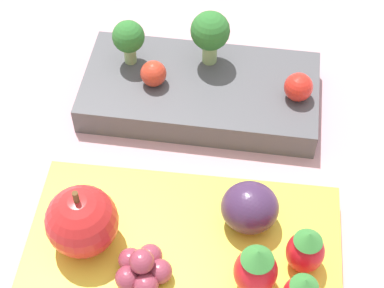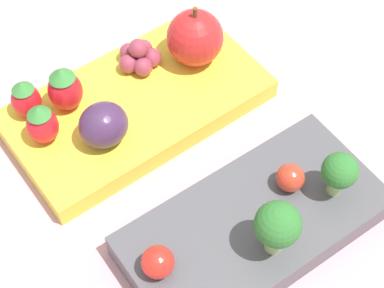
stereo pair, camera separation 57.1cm
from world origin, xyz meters
name	(u,v)px [view 1 (the left image)]	position (x,y,z in m)	size (l,w,h in m)	color
ground_plane	(193,167)	(0.00, 0.00, 0.00)	(4.00, 4.00, 0.00)	#C6939E
bento_box_savoury	(204,92)	(0.00, 0.07, 0.01)	(0.21, 0.11, 0.03)	#4C4C51
bento_box_fruit	(177,248)	(0.00, -0.08, 0.01)	(0.23, 0.13, 0.02)	yellow
broccoli_floret_0	(129,38)	(-0.06, 0.09, 0.05)	(0.03, 0.03, 0.04)	#93B770
broccoli_floret_1	(210,32)	(0.01, 0.10, 0.06)	(0.03, 0.03, 0.05)	#93B770
cherry_tomato_0	(153,74)	(-0.04, 0.07, 0.04)	(0.02, 0.02, 0.02)	red
cherry_tomato_1	(298,87)	(0.08, 0.06, 0.04)	(0.02, 0.02, 0.02)	red
apple	(82,221)	(-0.07, -0.09, 0.05)	(0.05, 0.05, 0.06)	red
strawberry_0	(256,269)	(0.05, -0.11, 0.04)	(0.03, 0.03, 0.05)	red
strawberry_2	(306,250)	(0.08, -0.09, 0.04)	(0.03, 0.03, 0.04)	red
plum	(250,208)	(0.05, -0.06, 0.04)	(0.04, 0.04, 0.04)	#42284C
grape_cluster	(143,269)	(-0.03, -0.11, 0.03)	(0.04, 0.04, 0.03)	#93384C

